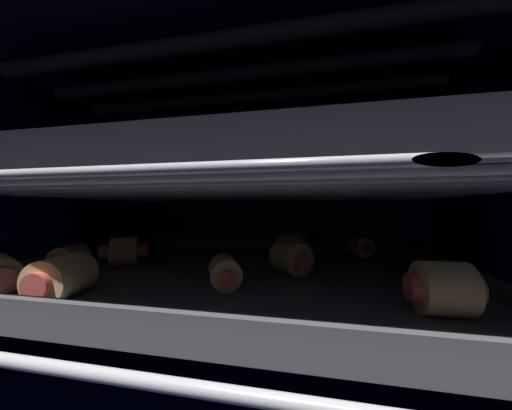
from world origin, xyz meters
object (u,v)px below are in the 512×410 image
object	(u,v)px
pig_in_blanket_lower_1	(291,258)
pig_in_blanket_lower_3	(62,277)
baking_tray_lower	(240,272)
pig_in_blanket_lower_6	(70,259)
oven_rack_lower	(240,280)
pig_in_blanket_lower_2	(293,243)
baking_tray_upper	(240,185)
pig_in_blanket_upper_1	(253,150)
pig_in_blanket_lower_7	(360,247)
pig_in_blanket_upper_5	(242,182)
oven_rack_upper	(240,193)
pig_in_blanket_upper_0	(30,154)
pig_in_blanket_upper_3	(61,168)
pig_in_blanket_lower_5	(124,251)
pig_in_blanket_lower_8	(443,288)
pig_in_blanket_upper_7	(420,141)
heating_element	(240,86)
pig_in_blanket_lower_4	(225,272)
pig_in_blanket_upper_6	(216,175)
pig_in_blanket_upper_4	(155,166)
pig_in_blanket_upper_2	(155,184)

from	to	relation	value
pig_in_blanket_lower_1	pig_in_blanket_lower_3	world-z (taller)	pig_in_blanket_lower_1
baking_tray_lower	pig_in_blanket_lower_6	distance (cm)	18.12
oven_rack_lower	pig_in_blanket_lower_6	bearing A→B (deg)	-163.65
pig_in_blanket_lower_2	pig_in_blanket_lower_6	bearing A→B (deg)	-141.24
baking_tray_upper	pig_in_blanket_upper_1	distance (cm)	10.76
pig_in_blanket_lower_7	pig_in_blanket_upper_1	bearing A→B (deg)	-115.71
pig_in_blanket_upper_5	oven_rack_upper	bearing A→B (deg)	-75.35
pig_in_blanket_lower_1	pig_in_blanket_upper_0	world-z (taller)	pig_in_blanket_upper_0
pig_in_blanket_lower_6	pig_in_blanket_upper_3	size ratio (longest dim) A/B	1.17
oven_rack_lower	pig_in_blanket_lower_6	distance (cm)	18.23
pig_in_blanket_lower_5	pig_in_blanket_lower_8	distance (cm)	31.24
pig_in_blanket_upper_3	pig_in_blanket_upper_7	distance (cm)	33.09
pig_in_blanket_lower_5	pig_in_blanket_lower_8	bearing A→B (deg)	-17.22
baking_tray_lower	pig_in_blanket_lower_2	xyz separation A→B (cm)	(4.65, 12.55, 1.89)
heating_element	pig_in_blanket_lower_4	bearing A→B (deg)	-84.83
pig_in_blanket_lower_4	pig_in_blanket_lower_5	bearing A→B (deg)	156.81
baking_tray_upper	pig_in_blanket_upper_7	distance (cm)	18.07
pig_in_blanket_lower_5	pig_in_blanket_upper_6	bearing A→B (deg)	27.35
pig_in_blanket_lower_6	pig_in_blanket_lower_3	bearing A→B (deg)	-46.34
oven_rack_lower	pig_in_blanket_upper_3	distance (cm)	22.51
pig_in_blanket_lower_4	pig_in_blanket_upper_4	size ratio (longest dim) A/B	0.95
pig_in_blanket_lower_4	pig_in_blanket_lower_6	distance (cm)	18.08
pig_in_blanket_lower_1	pig_in_blanket_upper_2	bearing A→B (deg)	152.52
oven_rack_upper	pig_in_blanket_upper_6	bearing A→B (deg)	137.80
baking_tray_upper	pig_in_blanket_lower_5	bearing A→B (deg)	-176.09
pig_in_blanket_lower_1	pig_in_blanket_upper_3	xyz separation A→B (cm)	(-23.70, -4.59, 9.34)
heating_element	pig_in_blanket_upper_3	bearing A→B (deg)	-162.95
pig_in_blanket_lower_2	pig_in_blanket_upper_1	bearing A→B (deg)	-92.29
pig_in_blanket_lower_4	pig_in_blanket_lower_7	size ratio (longest dim) A/B	1.08
pig_in_blanket_lower_4	pig_in_blanket_upper_7	xyz separation A→B (cm)	(14.00, -3.25, 9.61)
pig_in_blanket_upper_2	heating_element	bearing A→B (deg)	-32.31
pig_in_blanket_lower_4	pig_in_blanket_upper_4	distance (cm)	11.65
baking_tray_lower	pig_in_blanket_upper_6	distance (cm)	12.79
baking_tray_lower	pig_in_blanket_lower_7	xyz separation A→B (cm)	(14.09, 11.52, 1.68)
pig_in_blanket_lower_6	pig_in_blanket_lower_7	size ratio (longest dim) A/B	1.24
oven_rack_upper	pig_in_blanket_upper_7	xyz separation A→B (cm)	(14.65, -10.44, 2.52)
pig_in_blanket_lower_4	pig_in_blanket_upper_1	xyz separation A→B (cm)	(3.10, -2.76, 9.61)
pig_in_blanket_upper_3	pig_in_blanket_upper_6	world-z (taller)	same
pig_in_blanket_upper_3	pig_in_blanket_lower_5	bearing A→B (deg)	47.79
pig_in_blanket_lower_4	pig_in_blanket_upper_2	size ratio (longest dim) A/B	0.86
oven_rack_upper	pig_in_blanket_lower_3	bearing A→B (deg)	-129.02
oven_rack_upper	pig_in_blanket_upper_3	distance (cm)	19.08
pig_in_blanket_lower_8	pig_in_blanket_upper_7	size ratio (longest dim) A/B	0.65
pig_in_blanket_lower_3	pig_in_blanket_upper_5	distance (cm)	26.05
oven_rack_upper	pig_in_blanket_upper_5	distance (cm)	11.31
heating_element	pig_in_blanket_upper_6	bearing A→B (deg)	137.80
pig_in_blanket_lower_7	pig_in_blanket_upper_2	size ratio (longest dim) A/B	0.79
pig_in_blanket_lower_1	pig_in_blanket_upper_0	size ratio (longest dim) A/B	0.93
oven_rack_lower	pig_in_blanket_lower_2	xyz separation A→B (cm)	(4.65, 12.55, 2.82)
oven_rack_lower	pig_in_blanket_lower_1	distance (cm)	6.39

